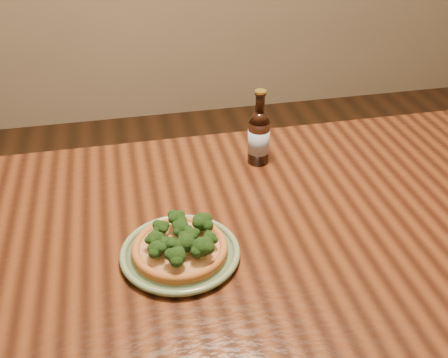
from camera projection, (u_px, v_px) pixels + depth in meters
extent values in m
cube|color=#4D2410|center=(281.00, 229.00, 1.21)|extent=(1.60, 0.90, 0.04)
cylinder|color=#4D2410|center=(8.00, 281.00, 1.60)|extent=(0.07, 0.07, 0.71)
cylinder|color=#4D2410|center=(439.00, 219.00, 1.86)|extent=(0.07, 0.07, 0.71)
cylinder|color=#677F58|center=(180.00, 255.00, 1.10)|extent=(0.23, 0.23, 0.01)
torus|color=#677F58|center=(180.00, 252.00, 1.10)|extent=(0.25, 0.25, 0.01)
torus|color=#677F58|center=(180.00, 252.00, 1.10)|extent=(0.20, 0.20, 0.01)
cylinder|color=#AC6026|center=(180.00, 250.00, 1.09)|extent=(0.20, 0.20, 0.01)
torus|color=#AC6026|center=(180.00, 247.00, 1.09)|extent=(0.20, 0.20, 0.02)
cylinder|color=#FFE69B|center=(180.00, 247.00, 1.09)|extent=(0.17, 0.17, 0.01)
sphere|color=#254917|center=(181.00, 228.00, 1.10)|extent=(0.05, 0.05, 0.03)
sphere|color=#254917|center=(191.00, 235.00, 1.08)|extent=(0.04, 0.04, 0.03)
sphere|color=#254917|center=(161.00, 228.00, 1.10)|extent=(0.04, 0.04, 0.03)
sphere|color=#254917|center=(202.00, 247.00, 1.04)|extent=(0.06, 0.06, 0.04)
sphere|color=#254917|center=(177.00, 256.00, 1.02)|extent=(0.05, 0.05, 0.04)
sphere|color=#254917|center=(168.00, 244.00, 1.06)|extent=(0.04, 0.04, 0.03)
sphere|color=#254917|center=(177.00, 219.00, 1.13)|extent=(0.05, 0.05, 0.03)
sphere|color=#254917|center=(210.00, 239.00, 1.08)|extent=(0.04, 0.04, 0.03)
sphere|color=#254917|center=(186.00, 243.00, 1.05)|extent=(0.04, 0.04, 0.04)
sphere|color=#254917|center=(156.00, 249.00, 1.04)|extent=(0.05, 0.05, 0.03)
sphere|color=#254917|center=(202.00, 222.00, 1.11)|extent=(0.06, 0.06, 0.04)
sphere|color=#254917|center=(154.00, 239.00, 1.07)|extent=(0.03, 0.03, 0.03)
cylinder|color=black|center=(259.00, 142.00, 1.39)|extent=(0.06, 0.06, 0.12)
cone|color=black|center=(260.00, 117.00, 1.35)|extent=(0.06, 0.06, 0.03)
cylinder|color=black|center=(260.00, 102.00, 1.33)|extent=(0.02, 0.02, 0.05)
torus|color=black|center=(261.00, 94.00, 1.32)|extent=(0.03, 0.03, 0.00)
cylinder|color=#A58C33|center=(261.00, 92.00, 1.31)|extent=(0.03, 0.03, 0.01)
cylinder|color=#99A9B9|center=(259.00, 141.00, 1.39)|extent=(0.06, 0.06, 0.07)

